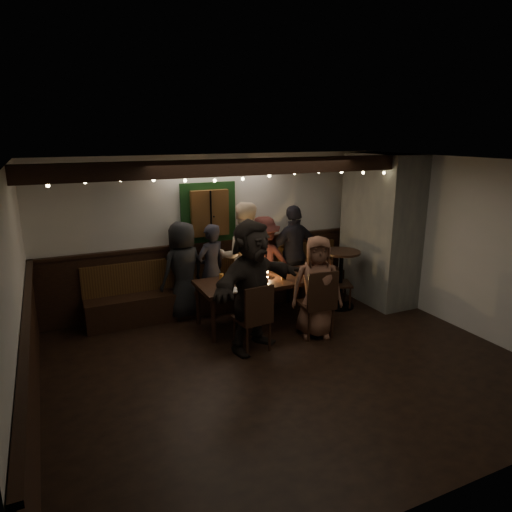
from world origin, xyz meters
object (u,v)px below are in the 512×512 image
chair_end (334,279)px  high_top (341,272)px  chair_near_left (255,314)px  person_e (294,254)px  chair_near_right (319,300)px  person_a (183,270)px  person_c (244,257)px  dining_table (261,283)px  person_d (264,262)px  person_b (211,269)px  person_f (252,286)px  person_g (317,287)px

chair_end → high_top: 0.17m
chair_near_left → person_e: bearing=46.5°
chair_near_right → high_top: 1.34m
chair_end → person_a: (-2.45, 0.68, 0.29)m
high_top → person_c: person_c is taller
dining_table → person_e: bearing=35.1°
chair_near_left → person_d: person_d is taller
person_b → person_e: 1.54m
person_c → person_f: size_ratio=1.00×
chair_near_right → person_f: person_f is taller
chair_near_left → person_f: size_ratio=0.53×
chair_near_left → chair_near_right: 1.03m
person_d → person_g: bearing=106.6°
chair_end → person_a: person_a is taller
dining_table → chair_near_left: bearing=-120.2°
chair_end → person_g: person_g is taller
person_c → person_d: (0.39, 0.03, -0.14)m
person_e → person_f: bearing=40.0°
person_e → person_g: 1.52m
person_b → person_f: 1.50m
chair_end → person_f: 2.13m
high_top → person_f: 2.20m
chair_near_left → person_c: person_c is taller
chair_end → dining_table: bearing=-177.1°
person_d → person_e: bearing=-171.4°
chair_end → person_a: bearing=164.4°
person_a → chair_end: bearing=145.0°
person_e → chair_near_right: bearing=69.6°
person_a → person_g: person_a is taller
high_top → person_e: size_ratio=0.58×
chair_near_right → person_c: 1.64m
chair_near_right → high_top: size_ratio=1.04×
person_d → person_a: bearing=8.3°
person_a → person_f: person_f is taller
person_c → person_d: size_ratio=1.18×
person_b → person_e: (1.53, -0.06, 0.11)m
person_a → person_b: size_ratio=1.05×
chair_near_right → dining_table: bearing=122.0°
chair_near_right → person_f: bearing=174.9°
chair_near_right → person_e: 1.61m
chair_near_right → person_a: (-1.56, 1.60, 0.21)m
chair_end → person_g: 1.25m
person_e → dining_table: bearing=30.7°
person_c → chair_end: bearing=175.3°
dining_table → person_c: 0.72m
high_top → person_f: (-2.03, -0.80, 0.29)m
chair_end → high_top: bearing=-12.3°
chair_near_right → person_e: size_ratio=0.60×
chair_near_right → person_d: (-0.15, 1.54, 0.20)m
chair_near_right → chair_end: bearing=46.0°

